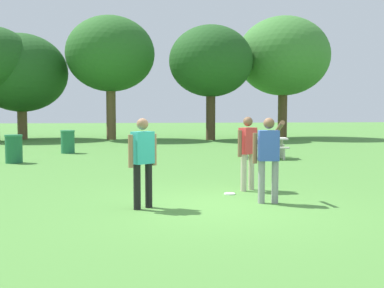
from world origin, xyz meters
TOP-DOWN VIEW (x-y plane):
  - ground_plane at (0.00, 0.00)m, footprint 120.00×120.00m
  - person_thrower at (-1.43, -0.02)m, footprint 0.51×0.40m
  - person_catcher at (0.90, 1.65)m, footprint 0.51×0.40m
  - person_bystander at (0.96, 0.21)m, footprint 0.66×0.66m
  - frisbee at (0.41, 1.22)m, footprint 0.24×0.24m
  - picnic_table_near at (3.14, 8.47)m, footprint 1.90×1.67m
  - trash_can_beside_table at (-5.71, 7.93)m, footprint 0.59×0.59m
  - trash_can_further_along at (-4.43, 11.45)m, footprint 0.59×0.59m
  - tree_far_right at (-8.65, 21.58)m, footprint 5.66×5.66m
  - tree_slender_mid at (-3.15, 20.67)m, footprint 5.39×5.39m
  - tree_back_left at (2.88, 19.63)m, footprint 5.05×5.05m
  - tree_back_right at (7.86, 21.15)m, footprint 5.97×5.97m

SIDE VIEW (x-z plane):
  - ground_plane at x=0.00m, z-range 0.00..0.00m
  - frisbee at x=0.41m, z-range 0.00..0.03m
  - trash_can_beside_table at x=-5.71m, z-range 0.00..0.96m
  - trash_can_further_along at x=-4.43m, z-range 0.00..0.96m
  - picnic_table_near at x=3.14m, z-range 0.18..0.95m
  - person_thrower at x=-1.43m, z-range 0.12..1.76m
  - person_catcher at x=0.90m, z-range 0.12..1.76m
  - person_bystander at x=0.96m, z-range 0.14..1.78m
  - tree_far_right at x=-8.65m, z-range 0.84..7.35m
  - tree_back_left at x=2.88m, z-range 1.28..8.18m
  - tree_slender_mid at x=-3.15m, z-range 1.44..8.96m
  - tree_back_right at x=7.86m, z-range 1.35..9.18m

